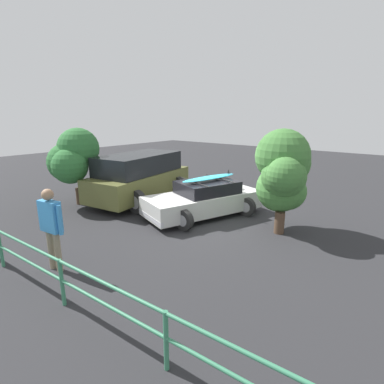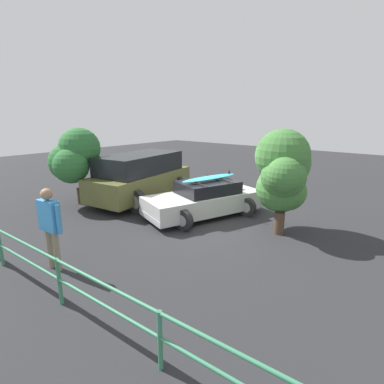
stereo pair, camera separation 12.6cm
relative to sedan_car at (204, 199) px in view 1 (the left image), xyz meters
The scene contains 7 objects.
ground_plane 0.79m from the sedan_car, 155.84° to the left, with size 44.00×44.00×0.02m, color #28282B.
sedan_car is the anchor object (origin of this frame).
suv_car 3.09m from the sedan_car, ahead, with size 3.11×4.71×1.86m.
person_bystander 5.07m from the sedan_car, 86.21° to the left, with size 0.71×0.28×1.85m.
railing_fence 5.67m from the sedan_car, 100.39° to the left, with size 9.77×0.67×0.90m.
bush_near_left 2.81m from the sedan_car, behind, with size 1.64×2.00×2.97m.
bush_near_right 5.09m from the sedan_car, 25.05° to the left, with size 1.97×1.89×2.89m.
Camera 1 is at (-5.33, 7.58, 3.36)m, focal length 28.00 mm.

